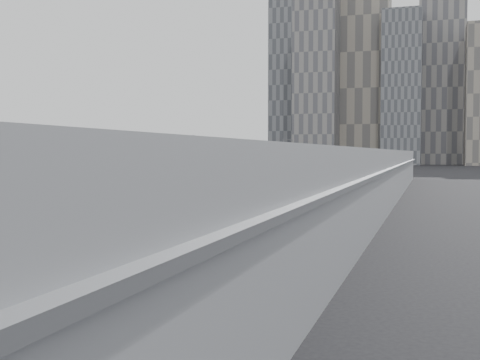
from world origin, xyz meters
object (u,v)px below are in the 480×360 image
at_px(bus_1, 101,225).
at_px(suv, 318,176).
at_px(bus_5, 291,182).
at_px(bus_3, 242,197).
at_px(bus_7, 318,177).
at_px(street_lamp_near, 181,166).
at_px(bus_6, 306,179).
at_px(street_lamp_far, 284,159).
at_px(shipping_container, 284,178).
at_px(bus_2, 193,205).
at_px(bus_4, 267,188).
at_px(bus_8, 331,175).
at_px(bus_9, 343,173).

relative_size(bus_1, suv, 2.50).
bearing_deg(bus_5, bus_3, -86.94).
xyz_separation_m(bus_7, street_lamp_near, (-5.40, -56.19, 3.28)).
bearing_deg(bus_6, street_lamp_near, -97.41).
distance_m(street_lamp_far, shipping_container, 9.75).
bearing_deg(bus_2, bus_5, 95.69).
distance_m(bus_1, bus_3, 28.94).
height_order(bus_2, bus_4, bus_4).
distance_m(bus_3, street_lamp_far, 47.18).
relative_size(bus_5, bus_8, 1.15).
distance_m(bus_2, bus_6, 54.25).
bearing_deg(street_lamp_far, shipping_container, 103.50).
height_order(bus_9, shipping_container, bus_9).
bearing_deg(suv, bus_5, -68.45).
height_order(bus_3, bus_9, bus_9).
height_order(bus_3, bus_6, bus_6).
height_order(bus_3, street_lamp_far, street_lamp_far).
bearing_deg(bus_4, street_lamp_far, 95.29).
height_order(bus_5, street_lamp_far, street_lamp_far).
bearing_deg(street_lamp_near, bus_6, 82.73).
bearing_deg(suv, shipping_container, -79.36).
relative_size(bus_1, street_lamp_near, 1.49).
xyz_separation_m(bus_8, street_lamp_far, (-5.56, -21.79, 3.70)).
relative_size(bus_3, bus_9, 0.99).
bearing_deg(bus_1, suv, 86.64).
bearing_deg(bus_2, bus_9, 95.29).
height_order(bus_2, suv, bus_2).
bearing_deg(bus_2, suv, 98.90).
bearing_deg(suv, bus_7, -63.96).
height_order(bus_5, bus_7, bus_5).
bearing_deg(bus_1, bus_7, 84.12).
height_order(bus_5, suv, bus_5).
xyz_separation_m(bus_3, street_lamp_near, (-6.46, -2.26, 3.44)).
height_order(shipping_container, suv, shipping_container).
distance_m(bus_1, bus_7, 82.86).
bearing_deg(bus_3, street_lamp_near, -163.84).
height_order(bus_1, bus_8, bus_1).
bearing_deg(suv, bus_3, -69.91).
xyz_separation_m(bus_8, suv, (-5.25, 12.93, -0.79)).
distance_m(bus_5, street_lamp_far, 19.14).
height_order(bus_2, street_lamp_near, street_lamp_near).
bearing_deg(bus_7, street_lamp_far, -123.34).
relative_size(bus_9, shipping_container, 1.85).
distance_m(bus_5, street_lamp_near, 31.57).
xyz_separation_m(bus_9, street_lamp_far, (-6.27, -35.81, 3.70)).
height_order(bus_7, suv, bus_7).
relative_size(bus_2, suv, 2.55).
xyz_separation_m(bus_6, street_lamp_far, (-5.38, 5.17, 3.51)).
bearing_deg(bus_7, bus_8, 90.72).
relative_size(street_lamp_near, street_lamp_far, 0.94).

